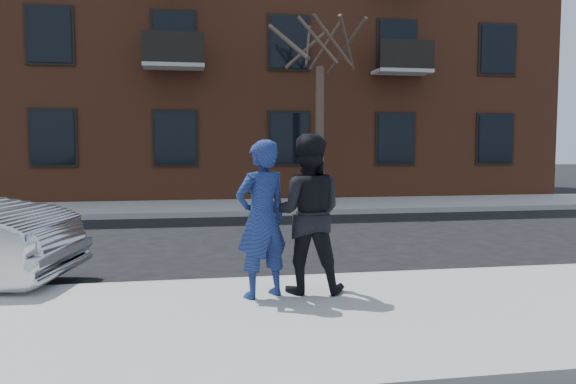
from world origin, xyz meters
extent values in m
plane|color=black|center=(0.00, 0.00, 0.00)|extent=(100.00, 100.00, 0.00)
cube|color=#9C9893|center=(0.00, -0.25, 0.07)|extent=(50.00, 3.50, 0.15)
cube|color=#999691|center=(0.00, 1.55, 0.07)|extent=(50.00, 0.10, 0.15)
cube|color=#9C9893|center=(0.00, 11.25, 0.07)|extent=(50.00, 3.50, 0.15)
cube|color=#999691|center=(0.00, 9.45, 0.07)|extent=(50.00, 0.10, 0.15)
cube|color=brown|center=(2.00, 18.00, 6.00)|extent=(24.00, 10.00, 12.00)
cube|color=black|center=(3.90, 12.94, 2.20)|extent=(1.30, 0.06, 1.70)
cube|color=black|center=(11.50, 12.94, 2.20)|extent=(1.30, 0.06, 1.70)
cube|color=black|center=(3.90, 12.94, 5.40)|extent=(1.30, 0.06, 1.70)
cube|color=black|center=(11.50, 12.94, 5.40)|extent=(1.30, 0.06, 1.70)
cylinder|color=#3E3024|center=(4.50, 11.00, 2.25)|extent=(0.26, 0.26, 4.20)
imported|color=navy|center=(1.36, 0.57, 1.07)|extent=(0.80, 0.68, 1.84)
cube|color=black|center=(1.22, 0.75, 1.40)|extent=(0.12, 0.14, 0.08)
imported|color=black|center=(1.92, 0.71, 1.11)|extent=(1.06, 0.90, 1.92)
cube|color=black|center=(1.81, 0.91, 1.28)|extent=(0.07, 0.14, 0.06)
camera|label=1|loc=(0.53, -5.87, 1.91)|focal=35.00mm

